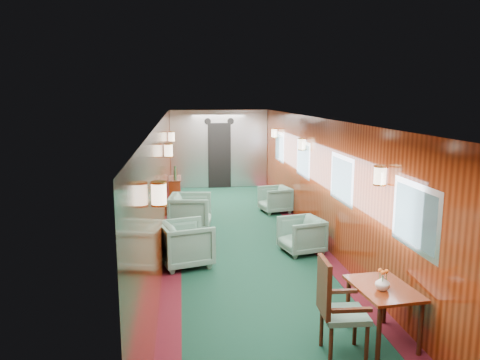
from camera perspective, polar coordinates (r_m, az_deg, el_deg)
The scene contains 12 objects.
room at distance 8.56m, azimuth 0.63°, elevation 2.29°, with size 12.00×12.10×2.40m.
bulkhead at distance 14.46m, azimuth -2.55°, elevation 3.75°, with size 2.98×0.17×2.39m.
windows_right at distance 9.15m, azimuth 9.69°, elevation 1.49°, with size 0.02×8.60×0.80m.
wall_sconces at distance 9.10m, azimuth 0.15°, elevation 3.75°, with size 2.97×7.97×0.25m.
dining_table at distance 5.77m, azimuth 17.06°, elevation -13.32°, with size 0.70×0.94×0.66m.
side_chair at distance 5.34m, azimuth 11.52°, elevation -14.58°, with size 0.52×0.54×1.11m.
credenza at distance 11.61m, azimuth -7.94°, elevation -1.71°, with size 0.30×0.94×1.12m.
flower_vase at distance 5.61m, azimuth 16.99°, elevation -11.90°, with size 0.16×0.16×0.17m, color silver.
armchair_left_near at distance 7.96m, azimuth -6.61°, elevation -7.72°, with size 0.80×0.83×0.75m, color #204A42.
armchair_left_far at distance 9.93m, azimuth -6.07°, elevation -3.96°, with size 0.84×0.86×0.78m, color #204A42.
armchair_right_near at distance 8.61m, azimuth 7.49°, elevation -6.69°, with size 0.69×0.71×0.65m, color #204A42.
armchair_right_far at distance 11.47m, azimuth 4.28°, elevation -2.38°, with size 0.67×0.69×0.63m, color #204A42.
Camera 1 is at (-1.15, -8.40, 2.82)m, focal length 35.00 mm.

